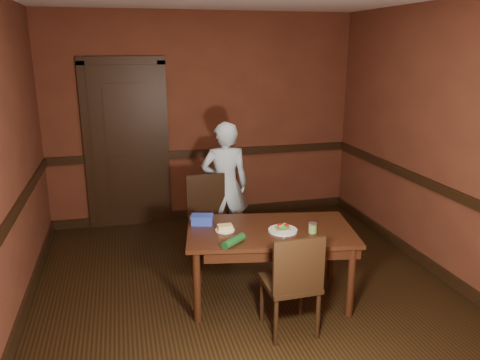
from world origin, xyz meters
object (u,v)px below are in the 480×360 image
dining_table (270,264)px  sandwich_plate (283,229)px  person (225,186)px  sauce_jar (313,228)px  cheese_saucer (225,228)px  chair_far (209,220)px  food_tub (202,220)px  chair_near (290,281)px

dining_table → sandwich_plate: bearing=-28.3°
person → sandwich_plate: person is taller
sandwich_plate → sauce_jar: (0.24, -0.10, 0.03)m
cheese_saucer → dining_table: bearing=-9.3°
chair_far → food_tub: 0.78m
sauce_jar → food_tub: bearing=153.7°
dining_table → sauce_jar: (0.33, -0.17, 0.39)m
sandwich_plate → chair_far: bearing=113.9°
cheese_saucer → sandwich_plate: bearing=-15.8°
chair_near → sandwich_plate: chair_near is taller
chair_far → food_tub: (-0.20, -0.70, 0.28)m
food_tub → chair_near: bearing=-39.2°
dining_table → person: bearing=106.2°
dining_table → cheese_saucer: cheese_saucer is taller
dining_table → food_tub: 0.74m
chair_far → sandwich_plate: chair_far is taller
chair_far → food_tub: bearing=-105.7°
chair_far → chair_near: (0.38, -1.49, -0.01)m
chair_far → person: bearing=51.7°
dining_table → chair_near: 0.52m
dining_table → chair_near: size_ratio=1.67×
sandwich_plate → sauce_jar: bearing=-21.8°
chair_near → cheese_saucer: chair_near is taller
food_tub → sandwich_plate: bearing=-13.0°
chair_far → cheese_saucer: size_ratio=5.31×
dining_table → chair_far: (-0.37, 0.97, 0.11)m
dining_table → chair_far: bearing=121.4°
chair_near → sauce_jar: (0.33, 0.34, 0.29)m
dining_table → cheese_saucer: bearing=-178.8°
chair_far → person: (0.24, 0.31, 0.28)m
chair_near → person: person is taller
chair_near → person: bearing=-86.8°
sandwich_plate → food_tub: food_tub is taller
chair_near → food_tub: bearing=-55.0°
sauce_jar → food_tub: 1.01m
chair_far → cheese_saucer: (-0.03, -0.91, 0.26)m
chair_far → sauce_jar: size_ratio=10.12×
dining_table → chair_near: (0.00, -0.51, 0.10)m
chair_far → sauce_jar: 1.37m
food_tub → cheese_saucer: bearing=-36.5°
dining_table → sandwich_plate: 0.38m
sauce_jar → food_tub: sauce_jar is taller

